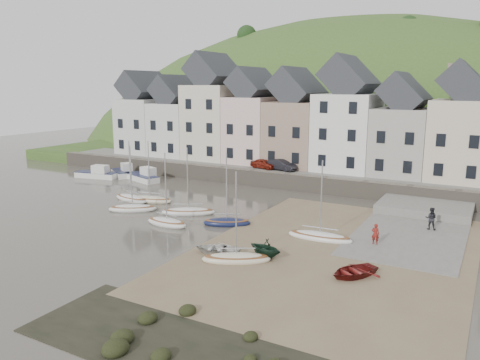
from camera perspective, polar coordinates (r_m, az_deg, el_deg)
The scene contains 27 objects.
ground at distance 38.48m, azimuth -4.38°, elevation -5.94°, with size 160.00×160.00×0.00m, color #474338.
quay_land at distance 66.66m, azimuth 10.95°, elevation 1.99°, with size 90.00×30.00×1.50m, color #395723.
quay_street at distance 55.86m, azimuth 7.26°, elevation 1.13°, with size 70.00×7.00×0.10m, color slate.
seawall at distance 52.81m, azimuth 5.82°, elevation -0.16°, with size 70.00×1.20×1.80m, color slate.
beach at distance 33.95m, azimuth 11.49°, elevation -8.50°, with size 18.00×26.00×0.06m, color brown.
slipway at distance 40.57m, azimuth 20.40°, elevation -5.64°, with size 8.00×18.00×0.12m, color slate.
hillside at distance 98.55m, azimuth 12.93°, elevation -6.23°, with size 134.40×84.00×84.00m.
townhouse_terrace at distance 57.79m, azimuth 10.35°, elevation 7.16°, with size 61.05×8.00×13.93m.
sailboat_0 at distance 48.63m, azimuth -13.11°, elevation -2.18°, with size 4.66×2.24×6.32m.
sailboat_1 at distance 44.74m, azimuth -12.95°, elevation -3.36°, with size 4.56×3.64×6.32m.
sailboat_2 at distance 47.78m, azimuth -10.90°, elevation -2.33°, with size 4.92×2.45×6.32m.
sailboat_3 at distance 39.67m, azimuth -8.90°, elevation -5.11°, with size 4.01×1.68×6.32m.
sailboat_4 at distance 42.75m, azimuth -6.32°, elevation -3.83°, with size 4.98×3.71×6.32m.
sailboat_5 at distance 39.30m, azimuth -1.62°, elevation -5.13°, with size 4.24×3.14×6.32m.
sailboat_6 at distance 36.14m, azimuth 9.72°, elevation -6.81°, with size 5.11×1.77×6.32m.
sailboat_7 at distance 31.37m, azimuth -0.46°, elevation -9.51°, with size 4.74×3.55×6.32m.
motorboat_0 at distance 62.00m, azimuth -14.10°, elevation 0.99°, with size 4.63×3.86×1.70m.
motorboat_1 at distance 61.62m, azimuth -16.96°, elevation 0.78°, with size 5.76×2.73×1.70m.
motorboat_2 at distance 58.46m, azimuth -11.70°, elevation 0.48°, with size 5.84×3.46×1.70m.
rowboat_white at distance 32.75m, azimuth -2.74°, elevation -8.37°, with size 2.27×3.18×0.66m, color silver.
rowboat_green at distance 31.98m, azimuth 3.11°, elevation -8.21°, with size 2.20×2.55×1.34m, color black.
rowboat_red at distance 29.81m, azimuth 13.66°, elevation -10.73°, with size 2.31×3.23×0.67m, color maroon.
person_red at distance 35.60m, azimuth 16.18°, elevation -6.33°, with size 0.56×0.37×1.54m, color maroon.
person_dark at distance 40.56m, azimuth 22.25°, elevation -4.36°, with size 0.88×0.69×1.82m, color #222228.
car_left at distance 56.55m, azimuth 2.90°, elevation 2.00°, with size 1.40×3.47×1.18m, color maroon.
car_right at distance 55.58m, azimuth 5.03°, elevation 1.86°, with size 1.37×3.93×1.29m, color black.
shore_rocks at distance 22.37m, azimuth -8.37°, elevation -19.22°, with size 14.00×6.01×0.76m.
Camera 1 is at (20.37, -30.55, 11.51)m, focal length 35.00 mm.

